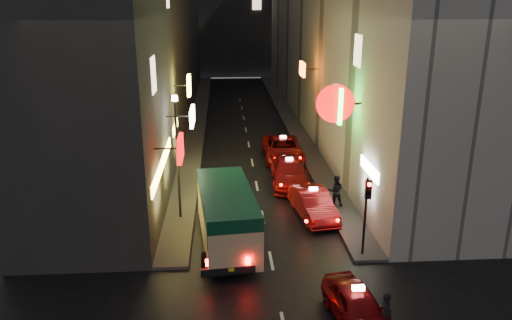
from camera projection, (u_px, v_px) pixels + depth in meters
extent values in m
cube|color=#32302E|center=(150.00, 20.00, 42.32)|extent=(6.00, 52.00, 18.00)
cube|color=#F20A0A|center=(180.00, 148.00, 21.92)|extent=(0.18, 1.62, 1.07)
cube|color=white|center=(192.00, 116.00, 26.84)|extent=(0.18, 2.12, 0.90)
cube|color=yellow|center=(189.00, 85.00, 30.99)|extent=(0.18, 1.27, 1.29)
cube|color=#FFDA59|center=(157.00, 179.00, 22.41)|extent=(0.10, 3.59, 0.55)
cube|color=yellow|center=(166.00, 153.00, 26.20)|extent=(0.10, 4.04, 0.55)
cube|color=#FFDA59|center=(175.00, 127.00, 31.52)|extent=(0.10, 2.97, 0.55)
cube|color=#FFE5B2|center=(153.00, 75.00, 22.10)|extent=(0.06, 1.30, 1.60)
cube|color=#ADA89E|center=(335.00, 19.00, 43.35)|extent=(6.00, 52.00, 18.00)
cylinder|color=#F20A0A|center=(335.00, 104.00, 24.91)|extent=(1.94, 0.18, 1.94)
cube|color=#32FE35|center=(338.00, 104.00, 25.38)|extent=(0.18, 1.48, 1.83)
cube|color=#FF5E0C|center=(302.00, 69.00, 35.75)|extent=(0.18, 1.67, 0.99)
cube|color=white|center=(370.00, 169.00, 23.71)|extent=(0.10, 2.90, 0.55)
cube|color=#FFE5B2|center=(358.00, 51.00, 25.37)|extent=(0.06, 1.30, 1.60)
cube|color=#454240|center=(198.00, 121.00, 45.31)|extent=(1.50, 52.00, 0.15)
cube|color=#454240|center=(290.00, 120.00, 45.86)|extent=(1.50, 52.00, 0.15)
cube|color=#D9BD87|center=(227.00, 215.00, 22.19)|extent=(2.83, 6.45, 2.30)
cube|color=#0D4128|center=(226.00, 197.00, 21.91)|extent=(2.85, 6.48, 0.57)
cube|color=black|center=(227.00, 208.00, 22.41)|extent=(2.60, 3.97, 0.52)
cube|color=black|center=(228.00, 271.00, 19.57)|extent=(2.15, 0.40, 0.31)
cube|color=#FF0A05|center=(208.00, 263.00, 19.32)|extent=(0.19, 0.06, 0.29)
cube|color=#FF0A05|center=(248.00, 261.00, 19.42)|extent=(0.19, 0.06, 0.29)
cylinder|color=black|center=(207.00, 220.00, 24.38)|extent=(0.23, 0.79, 0.79)
cylinder|color=black|center=(251.00, 260.00, 20.70)|extent=(0.23, 0.79, 0.79)
imported|color=maroon|center=(357.00, 304.00, 17.07)|extent=(2.62, 5.01, 1.52)
cube|color=white|center=(359.00, 282.00, 16.80)|extent=(0.44, 0.24, 0.16)
imported|color=maroon|center=(313.00, 201.00, 25.50)|extent=(2.91, 5.53, 1.68)
cube|color=white|center=(314.00, 184.00, 25.21)|extent=(0.44, 0.24, 0.16)
sphere|color=#FF0A05|center=(306.00, 221.00, 23.17)|extent=(0.16, 0.16, 0.16)
sphere|color=#FF0A05|center=(338.00, 220.00, 23.27)|extent=(0.16, 0.16, 0.16)
imported|color=maroon|center=(289.00, 170.00, 30.00)|extent=(2.58, 5.63, 1.75)
cube|color=white|center=(289.00, 155.00, 29.70)|extent=(0.43, 0.20, 0.16)
sphere|color=#FF0A05|center=(281.00, 185.00, 27.57)|extent=(0.16, 0.16, 0.16)
sphere|color=#FF0A05|center=(309.00, 184.00, 27.67)|extent=(0.16, 0.16, 0.16)
imported|color=maroon|center=(283.00, 147.00, 34.56)|extent=(2.35, 5.73, 1.82)
cube|color=white|center=(283.00, 133.00, 34.25)|extent=(0.42, 0.18, 0.16)
sphere|color=#FF0A05|center=(275.00, 158.00, 32.03)|extent=(0.16, 0.16, 0.16)
sphere|color=#FF0A05|center=(300.00, 158.00, 32.14)|extent=(0.16, 0.16, 0.16)
imported|color=black|center=(386.00, 312.00, 16.42)|extent=(0.46, 0.64, 1.81)
imported|color=black|center=(336.00, 189.00, 26.43)|extent=(0.75, 0.49, 1.92)
cylinder|color=black|center=(365.00, 217.00, 21.18)|extent=(0.10, 0.10, 3.50)
cube|color=black|center=(368.00, 190.00, 20.60)|extent=(0.26, 0.18, 0.80)
sphere|color=#FF0A05|center=(370.00, 184.00, 20.42)|extent=(0.18, 0.18, 0.18)
sphere|color=black|center=(369.00, 191.00, 20.50)|extent=(0.17, 0.17, 0.17)
sphere|color=black|center=(369.00, 197.00, 20.58)|extent=(0.17, 0.17, 0.17)
cylinder|color=black|center=(178.00, 161.00, 24.44)|extent=(0.12, 0.12, 6.00)
cylinder|color=#FFE5BF|center=(175.00, 98.00, 23.48)|extent=(0.28, 0.28, 0.25)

